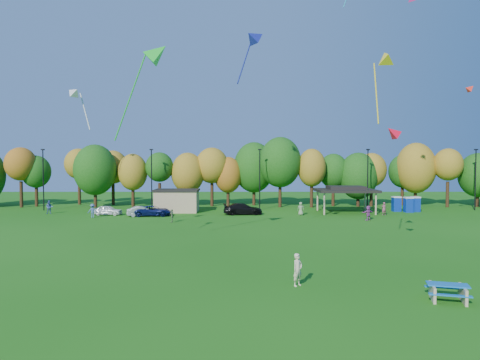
{
  "coord_description": "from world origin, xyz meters",
  "views": [
    {
      "loc": [
        -1.13,
        -23.13,
        7.13
      ],
      "look_at": [
        -1.03,
        6.0,
        5.92
      ],
      "focal_mm": 32.0,
      "sensor_mm": 36.0,
      "label": 1
    }
  ],
  "objects_px": {
    "picnic_table": "(448,291)",
    "car_c": "(153,211)",
    "car_a": "(108,210)",
    "car_d": "(243,209)",
    "car_b": "(142,211)",
    "porta_potties": "(407,204)",
    "kite_flyer": "(298,270)"
  },
  "relations": [
    {
      "from": "picnic_table",
      "to": "car_a",
      "type": "bearing_deg",
      "value": 144.05
    },
    {
      "from": "picnic_table",
      "to": "kite_flyer",
      "type": "relative_size",
      "value": 1.26
    },
    {
      "from": "porta_potties",
      "to": "car_c",
      "type": "xyz_separation_m",
      "value": [
        -35.55,
        -4.7,
        -0.41
      ]
    },
    {
      "from": "car_b",
      "to": "picnic_table",
      "type": "bearing_deg",
      "value": -162.2
    },
    {
      "from": "car_a",
      "to": "car_b",
      "type": "xyz_separation_m",
      "value": [
        4.99,
        -1.29,
        0.01
      ]
    },
    {
      "from": "picnic_table",
      "to": "car_c",
      "type": "height_order",
      "value": "car_c"
    },
    {
      "from": "car_c",
      "to": "car_b",
      "type": "bearing_deg",
      "value": 97.25
    },
    {
      "from": "car_a",
      "to": "car_c",
      "type": "relative_size",
      "value": 0.78
    },
    {
      "from": "porta_potties",
      "to": "car_d",
      "type": "bearing_deg",
      "value": -172.38
    },
    {
      "from": "porta_potties",
      "to": "car_d",
      "type": "distance_m",
      "value": 23.82
    },
    {
      "from": "car_c",
      "to": "car_d",
      "type": "height_order",
      "value": "car_d"
    },
    {
      "from": "kite_flyer",
      "to": "car_a",
      "type": "xyz_separation_m",
      "value": [
        -21.11,
        33.11,
        -0.29
      ]
    },
    {
      "from": "car_d",
      "to": "picnic_table",
      "type": "bearing_deg",
      "value": -169.34
    },
    {
      "from": "car_b",
      "to": "car_d",
      "type": "xyz_separation_m",
      "value": [
        13.29,
        1.79,
        0.11
      ]
    },
    {
      "from": "car_b",
      "to": "car_d",
      "type": "distance_m",
      "value": 13.41
    },
    {
      "from": "car_a",
      "to": "car_d",
      "type": "relative_size",
      "value": 0.73
    },
    {
      "from": "picnic_table",
      "to": "car_d",
      "type": "distance_m",
      "value": 37.7
    },
    {
      "from": "picnic_table",
      "to": "car_c",
      "type": "distance_m",
      "value": 41.19
    },
    {
      "from": "porta_potties",
      "to": "car_b",
      "type": "distance_m",
      "value": 37.23
    },
    {
      "from": "porta_potties",
      "to": "car_d",
      "type": "height_order",
      "value": "porta_potties"
    },
    {
      "from": "picnic_table",
      "to": "porta_potties",
      "type": "bearing_deg",
      "value": 86.76
    },
    {
      "from": "picnic_table",
      "to": "kite_flyer",
      "type": "bearing_deg",
      "value": 175.57
    },
    {
      "from": "kite_flyer",
      "to": "car_c",
      "type": "height_order",
      "value": "kite_flyer"
    },
    {
      "from": "porta_potties",
      "to": "kite_flyer",
      "type": "relative_size",
      "value": 1.99
    },
    {
      "from": "kite_flyer",
      "to": "car_c",
      "type": "xyz_separation_m",
      "value": [
        -14.77,
        32.07,
        -0.26
      ]
    },
    {
      "from": "car_a",
      "to": "car_b",
      "type": "bearing_deg",
      "value": -101.71
    },
    {
      "from": "kite_flyer",
      "to": "car_d",
      "type": "distance_m",
      "value": 33.74
    },
    {
      "from": "kite_flyer",
      "to": "car_b",
      "type": "relative_size",
      "value": 0.47
    },
    {
      "from": "car_d",
      "to": "car_c",
      "type": "bearing_deg",
      "value": 92.36
    },
    {
      "from": "kite_flyer",
      "to": "car_d",
      "type": "bearing_deg",
      "value": 54.04
    },
    {
      "from": "kite_flyer",
      "to": "car_d",
      "type": "relative_size",
      "value": 0.36
    },
    {
      "from": "car_c",
      "to": "car_d",
      "type": "bearing_deg",
      "value": -85.79
    }
  ]
}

